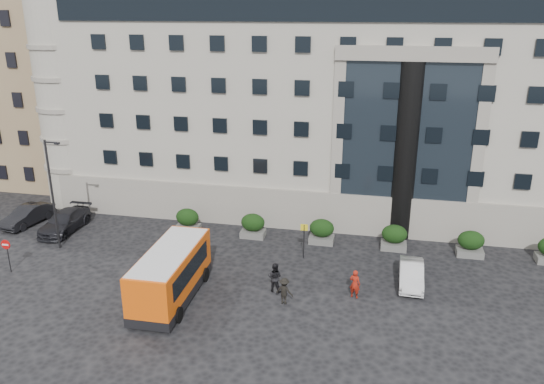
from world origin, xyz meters
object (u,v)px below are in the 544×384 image
at_px(hedge_a, 188,220).
at_px(minibus, 171,272).
at_px(white_taxi, 411,274).
at_px(pedestrian_a, 355,284).
at_px(red_truck, 83,174).
at_px(hedge_b, 253,225).
at_px(hedge_e, 471,243).
at_px(bus_stop_sign, 304,235).
at_px(parked_car_b, 28,215).
at_px(pedestrian_c, 284,291).
at_px(pedestrian_b, 275,277).
at_px(parked_car_c, 65,221).
at_px(street_lamp, 53,191).
at_px(hedge_d, 394,237).
at_px(hedge_c, 322,231).
at_px(no_entry_sign, 7,249).
at_px(parked_car_d, 101,180).

relative_size(hedge_a, minibus, 0.25).
distance_m(white_taxi, pedestrian_a, 4.11).
height_order(red_truck, white_taxi, red_truck).
height_order(hedge_b, hedge_e, same).
height_order(bus_stop_sign, parked_car_b, bus_stop_sign).
xyz_separation_m(hedge_b, pedestrian_c, (4.10, -8.93, -0.11)).
bearing_deg(pedestrian_b, hedge_e, -142.75).
xyz_separation_m(parked_car_c, white_taxi, (25.99, -3.18, -0.08)).
bearing_deg(parked_car_c, bus_stop_sign, -2.92).
bearing_deg(street_lamp, pedestrian_a, -6.96).
xyz_separation_m(parked_car_c, pedestrian_b, (17.82, -5.79, 0.18)).
relative_size(hedge_e, pedestrian_b, 0.98).
relative_size(hedge_d, pedestrian_b, 0.98).
height_order(hedge_d, hedge_e, same).
bearing_deg(bus_stop_sign, hedge_c, 72.18).
bearing_deg(pedestrian_b, pedestrian_c, 128.69).
relative_size(hedge_b, bus_stop_sign, 0.73).
bearing_deg(parked_car_c, white_taxi, -7.04).
relative_size(hedge_d, hedge_e, 1.00).
relative_size(hedge_e, parked_car_c, 0.35).
bearing_deg(pedestrian_a, minibus, 28.29).
relative_size(hedge_a, parked_car_b, 0.40).
bearing_deg(bus_stop_sign, no_entry_sign, -161.92).
xyz_separation_m(hedge_b, hedge_d, (10.40, 0.00, 0.00)).
xyz_separation_m(no_entry_sign, white_taxi, (25.63, 3.80, -0.97)).
relative_size(red_truck, pedestrian_c, 3.17).
distance_m(no_entry_sign, minibus, 11.68).
height_order(street_lamp, bus_stop_sign, street_lamp).
bearing_deg(white_taxi, street_lamp, -179.51).
relative_size(hedge_d, parked_car_c, 0.35).
xyz_separation_m(hedge_c, pedestrian_c, (-1.10, -8.93, -0.11)).
height_order(bus_stop_sign, parked_car_d, bus_stop_sign).
height_order(minibus, red_truck, minibus).
distance_m(bus_stop_sign, parked_car_c, 18.91).
distance_m(hedge_c, parked_car_d, 23.75).
bearing_deg(street_lamp, hedge_e, 9.48).
bearing_deg(hedge_e, pedestrian_c, -142.18).
bearing_deg(hedge_a, white_taxi, -16.85).
bearing_deg(pedestrian_b, minibus, 25.11).
xyz_separation_m(street_lamp, minibus, (10.58, -4.93, -2.66)).
bearing_deg(bus_stop_sign, street_lamp, -173.46).
height_order(hedge_a, parked_car_b, hedge_a).
bearing_deg(bus_stop_sign, white_taxi, -17.42).
relative_size(parked_car_b, white_taxi, 1.11).
xyz_separation_m(hedge_e, street_lamp, (-28.74, -4.80, 3.44)).
bearing_deg(bus_stop_sign, parked_car_c, 177.14).
bearing_deg(hedge_d, minibus, -143.11).
distance_m(hedge_c, pedestrian_b, 7.89).
xyz_separation_m(hedge_d, pedestrian_b, (-7.14, -7.65, 0.01)).
xyz_separation_m(hedge_a, minibus, (2.64, -9.73, 0.78)).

